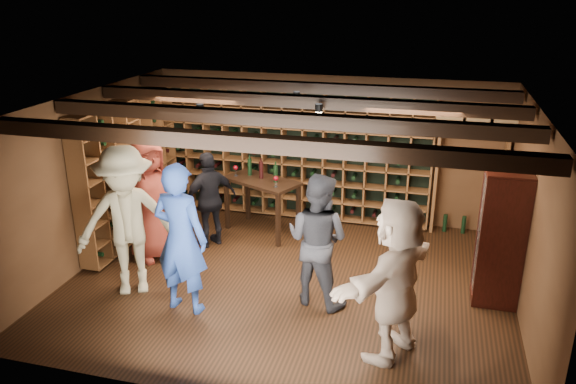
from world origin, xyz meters
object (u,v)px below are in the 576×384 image
(guest_beige, at_px, (395,279))
(tasting_table, at_px, (262,186))
(display_cabinet, at_px, (500,241))
(guest_woman_black, at_px, (210,200))
(guest_khaki, at_px, (127,221))
(guest_red_floral, at_px, (150,200))
(man_grey_suit, at_px, (317,240))
(man_blue_shirt, at_px, (181,239))

(guest_beige, bearing_deg, tasting_table, -112.17)
(display_cabinet, bearing_deg, guest_woman_black, 171.32)
(guest_beige, bearing_deg, guest_khaki, -70.89)
(guest_red_floral, bearing_deg, tasting_table, -9.66)
(man_grey_suit, distance_m, tasting_table, 2.34)
(display_cabinet, height_order, guest_beige, guest_beige)
(guest_woman_black, xyz_separation_m, guest_beige, (3.01, -2.12, 0.16))
(man_grey_suit, relative_size, tasting_table, 1.27)
(man_blue_shirt, distance_m, tasting_table, 2.54)
(man_blue_shirt, xyz_separation_m, guest_beige, (2.63, -0.26, -0.05))
(display_cabinet, height_order, guest_khaki, guest_khaki)
(tasting_table, bearing_deg, guest_woman_black, -109.22)
(tasting_table, bearing_deg, guest_khaki, -91.54)
(display_cabinet, height_order, man_grey_suit, same)
(guest_woman_black, bearing_deg, man_blue_shirt, 51.65)
(display_cabinet, relative_size, tasting_table, 1.27)
(guest_red_floral, bearing_deg, man_grey_suit, -67.40)
(guest_red_floral, bearing_deg, guest_woman_black, -11.53)
(guest_khaki, xyz_separation_m, guest_beige, (3.49, -0.50, -0.08))
(display_cabinet, distance_m, guest_woman_black, 4.25)
(guest_woman_black, relative_size, guest_beige, 0.82)
(guest_beige, relative_size, tasting_table, 1.35)
(guest_beige, bearing_deg, guest_red_floral, -84.75)
(display_cabinet, xyz_separation_m, man_grey_suit, (-2.23, -0.61, 0.02))
(display_cabinet, xyz_separation_m, man_blue_shirt, (-3.82, -1.21, 0.12))
(display_cabinet, xyz_separation_m, guest_beige, (-1.19, -1.48, 0.07))
(man_blue_shirt, distance_m, guest_woman_black, 1.91)
(man_grey_suit, bearing_deg, tasting_table, -38.45)
(man_grey_suit, xyz_separation_m, guest_red_floral, (-2.65, 0.62, 0.05))
(guest_woman_black, distance_m, guest_beige, 3.69)
(man_grey_suit, height_order, guest_red_floral, guest_red_floral)
(man_blue_shirt, distance_m, guest_beige, 2.64)
(man_blue_shirt, distance_m, man_grey_suit, 1.70)
(man_blue_shirt, relative_size, tasting_table, 1.42)
(guest_khaki, bearing_deg, display_cabinet, -15.16)
(man_blue_shirt, xyz_separation_m, guest_red_floral, (-1.07, 1.23, -0.05))
(guest_woman_black, bearing_deg, man_grey_suit, 97.53)
(man_blue_shirt, bearing_deg, guest_khaki, -8.80)
(man_grey_suit, distance_m, guest_red_floral, 2.72)
(display_cabinet, relative_size, guest_beige, 0.94)
(display_cabinet, distance_m, guest_khaki, 4.78)
(guest_woman_black, relative_size, tasting_table, 1.11)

